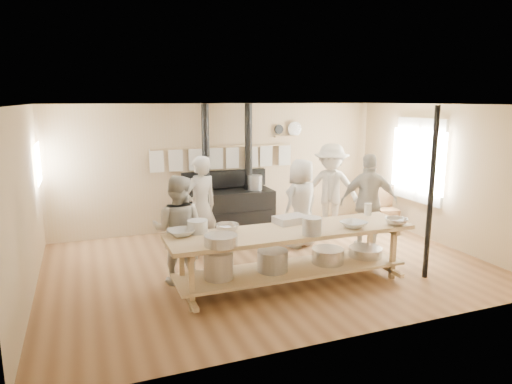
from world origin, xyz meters
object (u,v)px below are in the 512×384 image
stove (228,207)px  cook_by_window (331,189)px  cook_left (178,230)px  roasting_pan (291,219)px  prep_table (291,251)px  cook_center (301,203)px  cook_right (369,202)px  cook_far_left (200,207)px  chair (386,217)px

stove → cook_by_window: stove is taller
cook_left → roasting_pan: (1.63, -0.38, 0.10)m
prep_table → cook_center: 1.89m
cook_right → roasting_pan: 2.01m
cook_left → cook_right: cook_right is taller
cook_far_left → chair: cook_far_left is taller
cook_right → prep_table: bearing=48.6°
cook_far_left → cook_center: bearing=157.3°
roasting_pan → cook_by_window: bearing=46.1°
prep_table → cook_by_window: bearing=48.7°
roasting_pan → cook_far_left: bearing=127.7°
prep_table → cook_center: size_ratio=2.21×
chair → roasting_pan: size_ratio=1.81×
prep_table → chair: chair is taller
stove → cook_far_left: 1.65m
stove → roasting_pan: (0.14, -2.69, 0.38)m
cook_center → chair: cook_center is taller
chair → roasting_pan: bearing=-140.1°
stove → cook_left: 2.76m
prep_table → roasting_pan: size_ratio=7.48×
stove → prep_table: (-0.00, -3.02, -0.00)m
prep_table → cook_center: cook_center is taller
cook_left → cook_far_left: bearing=-93.8°
roasting_pan → chair: bearing=29.0°
stove → prep_table: size_ratio=0.72×
cook_left → cook_by_window: (3.36, 1.42, 0.11)m
cook_far_left → roasting_pan: 1.72m
stove → cook_left: stove is taller
cook_center → roasting_pan: (-0.82, -1.28, 0.09)m
prep_table → cook_right: size_ratio=2.06×
prep_table → chair: bearing=32.4°
chair → cook_far_left: bearing=-164.6°
cook_right → chair: (1.14, 0.97, -0.62)m
prep_table → cook_right: (2.02, 1.04, 0.35)m
cook_far_left → cook_by_window: size_ratio=0.96×
cook_left → roasting_pan: size_ratio=3.36×
cook_left → cook_by_window: bearing=-130.1°
cook_far_left → chair: 4.13m
roasting_pan → prep_table: bearing=-112.8°
stove → cook_far_left: bearing=-124.5°
prep_table → cook_far_left: 1.95m
cook_left → chair: cook_left is taller
cook_left → chair: (4.65, 1.30, -0.55)m
cook_center → roasting_pan: 1.52m
chair → stove: bearing=173.2°
prep_table → cook_center: (0.96, 1.61, 0.29)m
cook_left → roasting_pan: cook_left is taller
stove → cook_left: bearing=-123.0°
cook_far_left → cook_left: cook_far_left is taller
cook_right → cook_by_window: bearing=-60.7°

